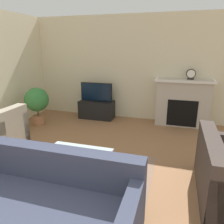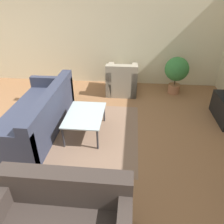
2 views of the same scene
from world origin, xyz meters
name	(u,v)px [view 2 (image 2 of 2)]	position (x,y,z in m)	size (l,w,h in m)	color
wall_left	(124,34)	(-2.75, 2.58, 1.35)	(0.06, 8.15, 2.70)	beige
area_rug	(89,133)	(-0.18, 2.05, 0.00)	(2.17, 1.87, 0.00)	#896B56
couch_sectional	(37,116)	(-0.22, 1.05, 0.29)	(2.30, 0.95, 0.82)	#33384C
armchair_by_window	(122,81)	(-2.07, 2.57, 0.30)	(0.84, 0.76, 0.82)	#9E937F
coffee_table	(85,116)	(-0.18, 2.00, 0.38)	(0.97, 0.67, 0.41)	#333338
potted_plant	(177,71)	(-2.15, 3.92, 0.60)	(0.59, 0.59, 0.95)	#AD704C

